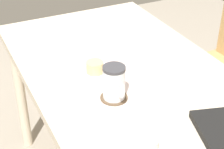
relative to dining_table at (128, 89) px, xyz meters
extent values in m
cylinder|color=beige|center=(-0.59, -0.32, -0.30)|extent=(0.05, 0.05, 0.69)
cylinder|color=beige|center=(-0.59, 0.32, -0.30)|extent=(0.05, 0.05, 0.69)
cube|color=beige|center=(0.00, 0.00, 0.06)|extent=(1.29, 0.74, 0.04)
cylinder|color=tan|center=(0.01, 0.45, -0.44)|extent=(0.04, 0.04, 0.41)
cylinder|color=tan|center=(-0.35, 0.43, -0.44)|extent=(0.04, 0.04, 0.41)
cylinder|color=tan|center=(-0.36, 0.78, -0.44)|extent=(0.04, 0.04, 0.41)
cube|color=tan|center=(-0.18, 0.61, -0.22)|extent=(0.44, 0.44, 0.04)
cube|color=silver|center=(0.06, -0.14, 0.08)|extent=(0.40, 0.34, 0.00)
cylinder|color=white|center=(-0.03, -0.12, 0.09)|extent=(0.16, 0.16, 0.01)
cylinder|color=#E5BC7F|center=(-0.03, -0.12, 0.12)|extent=(0.06, 0.06, 0.04)
cylinder|color=brown|center=(0.14, -0.13, 0.08)|extent=(0.09, 0.09, 0.00)
cylinder|color=white|center=(0.14, -0.13, 0.14)|extent=(0.07, 0.07, 0.11)
cylinder|color=#3D3D42|center=(0.14, -0.13, 0.20)|extent=(0.08, 0.08, 0.01)
torus|color=white|center=(0.18, -0.13, 0.14)|extent=(0.06, 0.01, 0.06)
cylinder|color=silver|center=(0.05, -0.26, 0.09)|extent=(0.13, 0.02, 0.01)
cylinder|color=white|center=(0.41, -0.16, 0.10)|extent=(0.07, 0.07, 0.05)
cube|color=black|center=(0.43, 0.08, 0.09)|extent=(0.21, 0.17, 0.02)
camera|label=1|loc=(1.07, -0.59, 0.82)|focal=60.00mm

